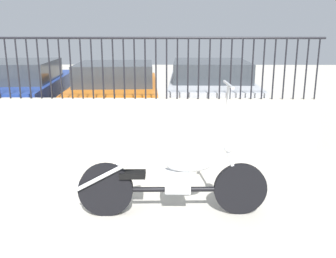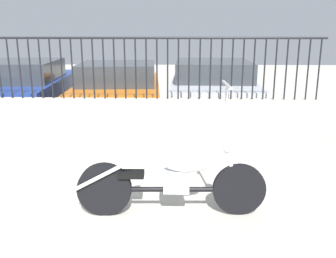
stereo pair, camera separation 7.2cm
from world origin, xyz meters
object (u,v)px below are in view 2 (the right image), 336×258
motorcycle_black (164,181)px  car_silver (212,88)px  car_blue (25,88)px  car_orange (119,89)px

motorcycle_black → car_silver: size_ratio=0.48×
car_blue → car_silver: bearing=-92.0°
car_blue → car_orange: size_ratio=1.11×
car_blue → car_silver: car_blue is taller
motorcycle_black → car_silver: motorcycle_black is taller
car_orange → car_silver: size_ratio=0.92×
motorcycle_black → car_blue: motorcycle_black is taller
car_blue → car_orange: (2.21, 0.05, -0.03)m
car_blue → car_silver: (4.40, 0.24, -0.00)m
motorcycle_black → car_blue: (-3.47, 4.81, 0.29)m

